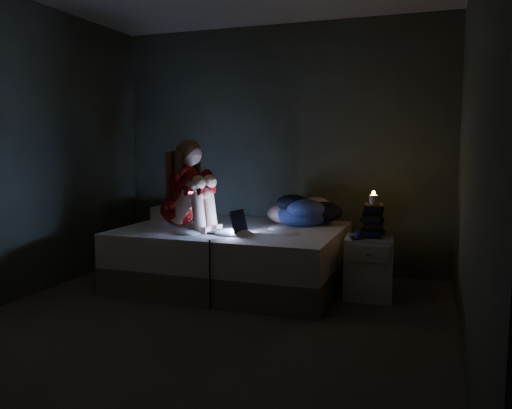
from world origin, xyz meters
The scene contains 14 objects.
floor centered at (0.00, 0.00, -0.01)m, with size 3.60×3.80×0.02m, color #474443.
wall_back centered at (0.00, 1.91, 1.30)m, with size 3.60×0.02×2.60m, color #2F342B.
wall_left centered at (-1.81, 0.00, 1.30)m, with size 0.02×3.80×2.60m, color #2F342B.
wall_right centered at (1.81, 0.00, 1.30)m, with size 0.02×3.80×2.60m, color #2F342B.
bed centered at (-0.22, 1.10, 0.28)m, with size 2.03×1.52×0.56m, color #B4B0A9, non-canonical shape.
pillow centered at (-0.95, 1.37, 0.63)m, with size 0.48×0.34×0.14m, color silver.
woman centered at (-0.68, 0.88, 0.98)m, with size 0.52×0.34×0.84m, color maroon, non-canonical shape.
laptop centered at (-0.15, 0.76, 0.67)m, with size 0.33×0.23×0.23m, color black, non-canonical shape.
clothes_pile centered at (0.37, 1.44, 0.72)m, with size 0.53×0.42×0.32m, color #0C1B4A, non-canonical shape.
nightstand centered at (1.07, 1.08, 0.27)m, with size 0.41×0.36×0.54m, color silver.
book_stack centered at (1.09, 1.11, 0.70)m, with size 0.19×0.25×0.31m, color black, non-canonical shape.
candle centered at (1.09, 1.11, 0.89)m, with size 0.07×0.07×0.08m, color beige.
phone centered at (0.95, 0.98, 0.55)m, with size 0.07×0.14×0.01m, color black.
blue_orb centered at (0.99, 0.95, 0.58)m, with size 0.08×0.08×0.08m, color navy.
Camera 1 is at (1.60, -3.37, 1.34)m, focal length 35.77 mm.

